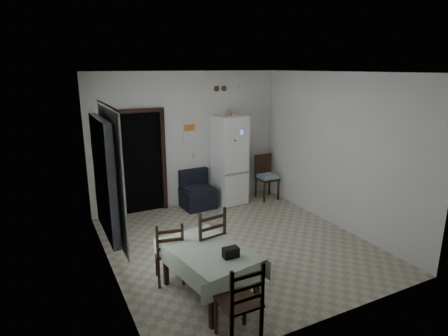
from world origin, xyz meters
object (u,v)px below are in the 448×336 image
(navy_seat, at_px, (198,190))
(corner_chair, at_px, (267,177))
(dining_table, at_px, (209,272))
(dining_chair_far_left, at_px, (169,251))
(dining_chair_near_head, at_px, (239,300))
(fridge, at_px, (229,160))
(dining_chair_far_right, at_px, (205,241))

(navy_seat, xyz_separation_m, corner_chair, (1.65, -0.20, 0.11))
(corner_chair, distance_m, dining_table, 4.02)
(dining_chair_far_left, xyz_separation_m, dining_chair_near_head, (0.29, -1.51, 0.04))
(fridge, xyz_separation_m, dining_chair_far_left, (-2.27, -2.49, -0.52))
(dining_chair_far_left, bearing_deg, dining_chair_near_head, 112.40)
(fridge, relative_size, corner_chair, 1.92)
(dining_chair_far_left, bearing_deg, dining_chair_far_right, 179.12)
(fridge, bearing_deg, navy_seat, 176.46)
(navy_seat, height_order, dining_chair_far_right, dining_chair_far_right)
(navy_seat, bearing_deg, corner_chair, -10.40)
(fridge, xyz_separation_m, dining_chair_far_right, (-1.76, -2.60, -0.44))
(corner_chair, bearing_deg, dining_chair_far_left, -143.21)
(fridge, distance_m, dining_chair_near_head, 4.49)
(dining_table, bearing_deg, navy_seat, 59.97)
(dining_table, distance_m, dining_chair_far_left, 0.69)
(dining_table, bearing_deg, fridge, 48.47)
(fridge, height_order, dining_chair_far_right, fridge)
(navy_seat, height_order, dining_chair_far_left, dining_chair_far_left)
(fridge, relative_size, dining_chair_far_right, 1.81)
(corner_chair, relative_size, dining_chair_near_head, 1.02)
(dining_table, xyz_separation_m, dining_chair_far_right, (0.16, 0.47, 0.20))
(navy_seat, bearing_deg, dining_chair_far_right, -114.26)
(dining_table, bearing_deg, dining_chair_far_left, 111.02)
(corner_chair, xyz_separation_m, dining_chair_near_head, (-2.87, -3.80, -0.01))
(fridge, relative_size, dining_table, 1.48)
(corner_chair, bearing_deg, dining_chair_far_right, -136.91)
(navy_seat, distance_m, corner_chair, 1.67)
(corner_chair, bearing_deg, navy_seat, 173.92)
(fridge, xyz_separation_m, dining_chair_near_head, (-1.98, -4.00, -0.48))
(fridge, xyz_separation_m, corner_chair, (0.88, -0.20, -0.47))
(dining_chair_far_right, bearing_deg, dining_chair_far_left, -20.65)
(fridge, height_order, dining_table, fridge)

